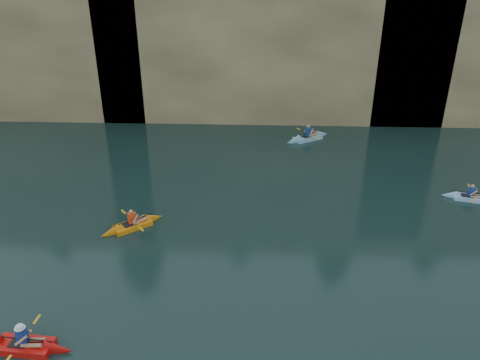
{
  "coord_description": "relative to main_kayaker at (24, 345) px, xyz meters",
  "views": [
    {
      "loc": [
        1.14,
        -10.29,
        11.14
      ],
      "look_at": [
        0.45,
        6.31,
        3.0
      ],
      "focal_mm": 35.0,
      "sensor_mm": 36.0,
      "label": 1
    }
  ],
  "objects": [
    {
      "name": "cliff_slab_center",
      "position": [
        8.0,
        22.41,
        5.54
      ],
      "size": [
        24.0,
        2.4,
        11.4
      ],
      "primitive_type": "cube",
      "color": "tan",
      "rests_on": "ground"
    },
    {
      "name": "kayaker_ltblue_near",
      "position": [
        17.73,
        10.5,
        -0.02
      ],
      "size": [
        2.74,
        2.06,
        1.05
      ],
      "rotation": [
        0.0,
        0.0,
        -0.25
      ],
      "color": "#95C6FA",
      "rests_on": "ground"
    },
    {
      "name": "main_kayaker",
      "position": [
        0.0,
        0.0,
        0.0
      ],
      "size": [
        3.18,
        2.15,
        1.16
      ],
      "rotation": [
        0.0,
        0.0,
        -0.08
      ],
      "color": "red",
      "rests_on": "ground"
    },
    {
      "name": "ground",
      "position": [
        6.0,
        -0.19,
        -0.16
      ],
      "size": [
        160.0,
        160.0,
        0.0
      ],
      "primitive_type": "plane",
      "color": "black",
      "rests_on": "ground"
    },
    {
      "name": "sea_cave_east",
      "position": [
        16.0,
        21.76,
        2.09
      ],
      "size": [
        5.0,
        1.0,
        4.5
      ],
      "primitive_type": "cube",
      "color": "black",
      "rests_on": "ground"
    },
    {
      "name": "kayaker_ltblue_mid",
      "position": [
        10.38,
        18.48,
        0.0
      ],
      "size": [
        3.23,
        2.49,
        1.28
      ],
      "rotation": [
        0.0,
        0.0,
        0.58
      ],
      "color": "#80C2D6",
      "rests_on": "ground"
    },
    {
      "name": "kayaker_orange",
      "position": [
        1.58,
        7.2,
        -0.02
      ],
      "size": [
        2.75,
        2.4,
        1.13
      ],
      "rotation": [
        0.0,
        0.0,
        0.68
      ],
      "color": "orange",
      "rests_on": "ground"
    },
    {
      "name": "sea_cave_center",
      "position": [
        2.0,
        21.76,
        1.44
      ],
      "size": [
        3.5,
        1.0,
        3.2
      ],
      "primitive_type": "cube",
      "color": "black",
      "rests_on": "ground"
    },
    {
      "name": "cliff",
      "position": [
        6.0,
        29.81,
        5.84
      ],
      "size": [
        70.0,
        16.0,
        12.0
      ],
      "primitive_type": "cube",
      "color": "tan",
      "rests_on": "ground"
    }
  ]
}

